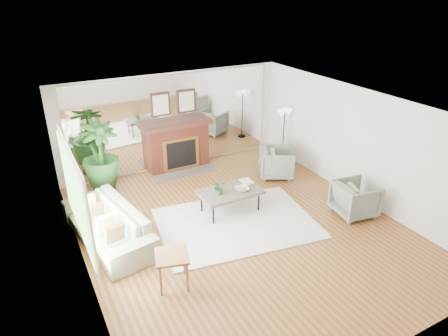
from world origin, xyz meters
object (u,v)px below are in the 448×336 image
sofa (107,224)px  armchair_front (355,199)px  floor_lamp (285,117)px  potted_ficus (100,156)px  side_table (172,260)px  coffee_table (230,193)px  fireplace (178,145)px  armchair_back (276,162)px

sofa → armchair_front: (4.85, -1.51, 0.01)m
armchair_front → floor_lamp: bearing=2.6°
potted_ficus → side_table: bearing=-86.0°
sofa → armchair_front: bearing=62.9°
coffee_table → sofa: bearing=175.6°
fireplace → armchair_back: size_ratio=2.45×
fireplace → sofa: fireplace is taller
armchair_back → floor_lamp: (0.70, 0.71, 0.88)m
coffee_table → armchair_back: bearing=27.8°
potted_ficus → floor_lamp: 4.81m
fireplace → floor_lamp: size_ratio=1.38×
fireplace → sofa: bearing=-135.4°
side_table → potted_ficus: size_ratio=0.37×
fireplace → floor_lamp: bearing=-18.6°
sofa → potted_ficus: size_ratio=1.38×
fireplace → potted_ficus: 2.15m
armchair_back → side_table: size_ratio=1.28×
floor_lamp → sofa: bearing=-163.6°
side_table → sofa: bearing=109.8°
fireplace → floor_lamp: fireplace is taller
side_table → armchair_front: bearing=3.3°
coffee_table → sofa: sofa is taller
coffee_table → armchair_front: armchair_front is taller
coffee_table → side_table: bearing=-141.1°
armchair_back → floor_lamp: bearing=-15.3°
armchair_front → side_table: armchair_front is taller
armchair_back → potted_ficus: potted_ficus is taller
sofa → side_table: (0.63, -1.75, 0.15)m
coffee_table → floor_lamp: bearing=33.4°
potted_ficus → coffee_table: bearing=-44.4°
sofa → side_table: size_ratio=3.74×
side_table → floor_lamp: 5.63m
armchair_back → floor_lamp: size_ratio=0.56×
sofa → potted_ficus: 2.06m
coffee_table → potted_ficus: (-2.18, 2.14, 0.46)m
sofa → side_table: 1.87m
sofa → armchair_back: bearing=90.4°
coffee_table → potted_ficus: potted_ficus is taller
fireplace → potted_ficus: size_ratio=1.16×
fireplace → side_table: bearing=-113.6°
coffee_table → armchair_back: 2.14m
armchair_front → coffee_table: bearing=68.5°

